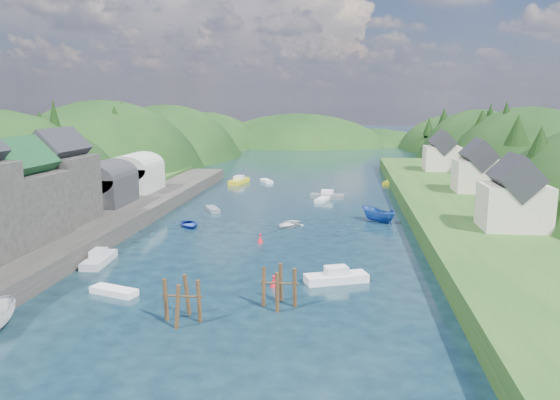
# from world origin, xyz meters

# --- Properties ---
(ground) EXTENTS (600.00, 600.00, 0.00)m
(ground) POSITION_xyz_m (0.00, 50.00, 0.00)
(ground) COLOR black
(ground) RESTS_ON ground
(hillside_left) EXTENTS (44.00, 245.56, 52.00)m
(hillside_left) POSITION_xyz_m (-45.00, 75.00, -8.03)
(hillside_left) COLOR black
(hillside_left) RESTS_ON ground
(hillside_right) EXTENTS (36.00, 245.56, 48.00)m
(hillside_right) POSITION_xyz_m (45.00, 75.00, -7.41)
(hillside_right) COLOR black
(hillside_right) RESTS_ON ground
(far_hills) EXTENTS (103.00, 68.00, 44.00)m
(far_hills) POSITION_xyz_m (1.22, 174.01, -10.80)
(far_hills) COLOR black
(far_hills) RESTS_ON ground
(hill_trees) EXTENTS (92.85, 150.26, 11.66)m
(hill_trees) POSITION_xyz_m (-0.14, 66.04, 10.94)
(hill_trees) COLOR black
(hill_trees) RESTS_ON ground
(quay_left) EXTENTS (12.00, 110.00, 2.00)m
(quay_left) POSITION_xyz_m (-24.00, 20.00, 1.00)
(quay_left) COLOR #2D2B28
(quay_left) RESTS_ON ground
(terrace_left_grass) EXTENTS (12.00, 110.00, 2.50)m
(terrace_left_grass) POSITION_xyz_m (-31.00, 20.00, 1.25)
(terrace_left_grass) COLOR #234719
(terrace_left_grass) RESTS_ON ground
(boat_sheds) EXTENTS (7.00, 21.00, 7.50)m
(boat_sheds) POSITION_xyz_m (-26.00, 39.00, 5.27)
(boat_sheds) COLOR #2D2D30
(boat_sheds) RESTS_ON quay_left
(terrace_right) EXTENTS (16.00, 120.00, 2.40)m
(terrace_right) POSITION_xyz_m (25.00, 40.00, 1.20)
(terrace_right) COLOR #234719
(terrace_right) RESTS_ON ground
(right_bank_cottages) EXTENTS (9.00, 59.24, 8.41)m
(right_bank_cottages) POSITION_xyz_m (28.00, 48.33, 5.84)
(right_bank_cottages) COLOR beige
(right_bank_cottages) RESTS_ON terrace_right
(piling_cluster_near) EXTENTS (3.11, 2.91, 3.91)m
(piling_cluster_near) POSITION_xyz_m (-3.81, -2.37, 1.39)
(piling_cluster_near) COLOR #382314
(piling_cluster_near) RESTS_ON ground
(piling_cluster_far) EXTENTS (3.07, 2.87, 3.84)m
(piling_cluster_far) POSITION_xyz_m (3.09, 1.58, 1.35)
(piling_cluster_far) COLOR #382314
(piling_cluster_far) RESTS_ON ground
(channel_buoy_near) EXTENTS (0.70, 0.70, 1.10)m
(channel_buoy_near) POSITION_xyz_m (2.05, 6.14, 0.48)
(channel_buoy_near) COLOR red
(channel_buoy_near) RESTS_ON ground
(channel_buoy_far) EXTENTS (0.70, 0.70, 1.10)m
(channel_buoy_far) POSITION_xyz_m (-1.58, 21.50, 0.48)
(channel_buoy_far) COLOR red
(channel_buoy_far) RESTS_ON ground
(moored_boats) EXTENTS (36.78, 92.57, 2.20)m
(moored_boats) POSITION_xyz_m (-3.05, 24.27, 0.61)
(moored_boats) COLOR silver
(moored_boats) RESTS_ON ground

